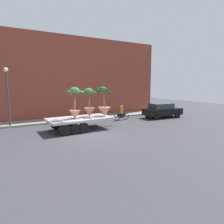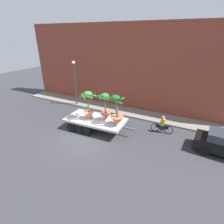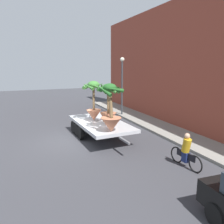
{
  "view_description": "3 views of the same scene",
  "coord_description": "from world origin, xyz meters",
  "px_view_note": "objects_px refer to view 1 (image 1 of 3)",
  "views": [
    {
      "loc": [
        -5.18,
        -13.03,
        3.63
      ],
      "look_at": [
        3.07,
        1.74,
        1.2
      ],
      "focal_mm": 31.16,
      "sensor_mm": 36.0,
      "label": 1
    },
    {
      "loc": [
        7.37,
        -9.6,
        7.54
      ],
      "look_at": [
        1.32,
        2.14,
        1.65
      ],
      "focal_mm": 28.07,
      "sensor_mm": 36.0,
      "label": 2
    },
    {
      "loc": [
        12.3,
        -2.78,
        4.31
      ],
      "look_at": [
        1.87,
        1.56,
        1.94
      ],
      "focal_mm": 35.69,
      "sensor_mm": 36.0,
      "label": 3
    }
  ],
  "objects_px": {
    "parked_car": "(162,110)",
    "street_lamp": "(7,89)",
    "flatbed_trailer": "(77,121)",
    "potted_palm_middle": "(104,104)",
    "potted_palm_front": "(89,104)",
    "potted_palm_rear": "(75,103)",
    "cyclist": "(121,113)"
  },
  "relations": [
    {
      "from": "parked_car",
      "to": "street_lamp",
      "type": "xyz_separation_m",
      "value": [
        -14.69,
        2.69,
        2.4
      ]
    },
    {
      "from": "flatbed_trailer",
      "to": "potted_palm_front",
      "type": "distance_m",
      "value": 1.68
    },
    {
      "from": "potted_palm_rear",
      "to": "street_lamp",
      "type": "relative_size",
      "value": 0.5
    },
    {
      "from": "parked_car",
      "to": "street_lamp",
      "type": "bearing_deg",
      "value": 169.64
    },
    {
      "from": "flatbed_trailer",
      "to": "street_lamp",
      "type": "height_order",
      "value": "street_lamp"
    },
    {
      "from": "flatbed_trailer",
      "to": "parked_car",
      "type": "xyz_separation_m",
      "value": [
        10.02,
        1.06,
        0.07
      ]
    },
    {
      "from": "parked_car",
      "to": "cyclist",
      "type": "bearing_deg",
      "value": 167.74
    },
    {
      "from": "potted_palm_rear",
      "to": "street_lamp",
      "type": "bearing_deg",
      "value": 138.07
    },
    {
      "from": "potted_palm_rear",
      "to": "parked_car",
      "type": "xyz_separation_m",
      "value": [
        10.27,
        1.29,
        -1.35
      ]
    },
    {
      "from": "potted_palm_middle",
      "to": "street_lamp",
      "type": "xyz_separation_m",
      "value": [
        -6.97,
        3.9,
        1.25
      ]
    },
    {
      "from": "street_lamp",
      "to": "potted_palm_front",
      "type": "bearing_deg",
      "value": -31.77
    },
    {
      "from": "flatbed_trailer",
      "to": "potted_palm_middle",
      "type": "xyz_separation_m",
      "value": [
        2.3,
        -0.15,
        1.22
      ]
    },
    {
      "from": "potted_palm_middle",
      "to": "potted_palm_rear",
      "type": "bearing_deg",
      "value": -178.27
    },
    {
      "from": "flatbed_trailer",
      "to": "cyclist",
      "type": "bearing_deg",
      "value": 20.77
    },
    {
      "from": "flatbed_trailer",
      "to": "potted_palm_middle",
      "type": "bearing_deg",
      "value": -3.76
    },
    {
      "from": "potted_palm_rear",
      "to": "parked_car",
      "type": "bearing_deg",
      "value": 7.15
    },
    {
      "from": "potted_palm_rear",
      "to": "potted_palm_middle",
      "type": "xyz_separation_m",
      "value": [
        2.55,
        0.08,
        -0.19
      ]
    },
    {
      "from": "potted_palm_rear",
      "to": "street_lamp",
      "type": "distance_m",
      "value": 6.04
    },
    {
      "from": "parked_car",
      "to": "street_lamp",
      "type": "relative_size",
      "value": 0.91
    },
    {
      "from": "potted_palm_front",
      "to": "parked_car",
      "type": "distance_m",
      "value": 9.04
    },
    {
      "from": "potted_palm_front",
      "to": "parked_car",
      "type": "xyz_separation_m",
      "value": [
        8.91,
        0.89,
        -1.19
      ]
    },
    {
      "from": "potted_palm_rear",
      "to": "cyclist",
      "type": "height_order",
      "value": "potted_palm_rear"
    },
    {
      "from": "potted_palm_front",
      "to": "street_lamp",
      "type": "bearing_deg",
      "value": 148.23
    },
    {
      "from": "potted_palm_front",
      "to": "flatbed_trailer",
      "type": "bearing_deg",
      "value": -171.49
    },
    {
      "from": "cyclist",
      "to": "street_lamp",
      "type": "xyz_separation_m",
      "value": [
        -10.1,
        1.69,
        2.56
      ]
    },
    {
      "from": "flatbed_trailer",
      "to": "cyclist",
      "type": "distance_m",
      "value": 5.8
    },
    {
      "from": "cyclist",
      "to": "street_lamp",
      "type": "relative_size",
      "value": 0.38
    },
    {
      "from": "flatbed_trailer",
      "to": "cyclist",
      "type": "height_order",
      "value": "cyclist"
    },
    {
      "from": "potted_palm_front",
      "to": "street_lamp",
      "type": "height_order",
      "value": "street_lamp"
    },
    {
      "from": "flatbed_trailer",
      "to": "parked_car",
      "type": "height_order",
      "value": "parked_car"
    },
    {
      "from": "flatbed_trailer",
      "to": "potted_palm_middle",
      "type": "relative_size",
      "value": 2.48
    },
    {
      "from": "cyclist",
      "to": "parked_car",
      "type": "distance_m",
      "value": 4.71
    }
  ]
}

